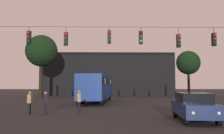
{
  "coord_description": "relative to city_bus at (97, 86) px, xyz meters",
  "views": [
    {
      "loc": [
        -1.15,
        -5.22,
        1.96
      ],
      "look_at": [
        -0.82,
        13.91,
        3.37
      ],
      "focal_mm": 39.03,
      "sensor_mm": 36.0,
      "label": 1
    }
  ],
  "objects": [
    {
      "name": "ground_plane",
      "position": [
        2.4,
        2.33,
        -1.87
      ],
      "size": [
        168.0,
        168.0,
        0.0
      ],
      "primitive_type": "plane",
      "color": "black",
      "rests_on": "ground"
    },
    {
      "name": "city_bus",
      "position": [
        0.0,
        0.0,
        0.0
      ],
      "size": [
        3.57,
        11.19,
        3.0
      ],
      "color": "navy",
      "rests_on": "ground"
    },
    {
      "name": "corner_building",
      "position": [
        1.46,
        20.52,
        2.03
      ],
      "size": [
        23.65,
        9.53,
        7.79
      ],
      "color": "black",
      "rests_on": "ground"
    },
    {
      "name": "pedestrian_crossing_left",
      "position": [
        -2.88,
        -11.09,
        -1.02
      ],
      "size": [
        0.35,
        0.42,
        1.51
      ],
      "color": "black",
      "rests_on": "ground"
    },
    {
      "name": "tree_right_far",
      "position": [
        -8.62,
        8.67,
        5.08
      ],
      "size": [
        4.71,
        4.71,
        9.37
      ],
      "color": "black",
      "rests_on": "ground"
    },
    {
      "name": "car_near_right",
      "position": [
        5.99,
        -14.02,
        -1.07
      ],
      "size": [
        2.23,
        4.47,
        1.52
      ],
      "color": "navy",
      "rests_on": "ground"
    },
    {
      "name": "tree_behind_building",
      "position": [
        15.62,
        15.6,
        4.01
      ],
      "size": [
        4.23,
        4.23,
        8.03
      ],
      "color": "black",
      "rests_on": "ground"
    },
    {
      "name": "pedestrian_crossing_center",
      "position": [
        -3.92,
        -11.08,
        -1.01
      ],
      "size": [
        0.24,
        0.36,
        1.53
      ],
      "color": "black",
      "rests_on": "ground"
    },
    {
      "name": "pedestrian_crossing_right",
      "position": [
        -0.73,
        -10.4,
        -0.97
      ],
      "size": [
        0.26,
        0.37,
        1.6
      ],
      "color": "black",
      "rests_on": "ground"
    },
    {
      "name": "overhead_signal_span",
      "position": [
        2.39,
        -9.94,
        2.26
      ],
      "size": [
        19.48,
        0.44,
        6.83
      ],
      "color": "black",
      "rests_on": "ground"
    }
  ]
}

